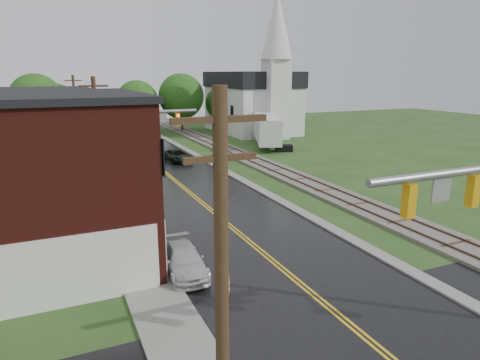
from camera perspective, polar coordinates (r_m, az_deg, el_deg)
main_road at (r=39.40m, az=-9.24°, el=0.39°), size 10.00×90.00×0.02m
curb_right at (r=45.61m, az=-4.30°, el=2.41°), size 0.80×70.00×0.12m
sidewalk_left at (r=33.55m, az=-17.28°, el=-2.48°), size 2.40×50.00×0.12m
yellow_house at (r=33.66m, az=-26.01°, el=2.38°), size 8.00×7.00×6.40m
darkred_building at (r=42.67m, az=-24.24°, el=3.40°), size 7.00×6.00×4.40m
church at (r=67.72m, az=2.00°, el=11.23°), size 10.40×18.40×20.00m
railroad at (r=47.30m, az=0.95°, el=3.00°), size 3.20×80.00×0.30m
traffic_signal_far at (r=34.89m, az=-13.82°, el=6.72°), size 7.34×0.43×7.20m
utility_pole_a at (r=8.83m, az=-2.41°, el=-16.41°), size 1.80×0.28×9.00m
utility_pole_b at (r=29.57m, az=-18.37°, el=4.65°), size 1.80×0.28×9.00m
utility_pole_c at (r=51.36m, az=-21.00°, el=8.16°), size 1.80×0.28×9.00m
tree_left_c at (r=47.42m, az=-29.22°, el=6.64°), size 6.00×6.00×7.65m
tree_left_e at (r=53.18m, az=-23.35°, el=8.22°), size 6.40×6.40×8.16m
suv_dark at (r=45.98m, az=-8.33°, el=3.19°), size 2.51×4.71×1.26m
pickup_white at (r=20.66m, az=-7.54°, el=-10.57°), size 2.04×4.42×1.25m
semi_trailer at (r=55.62m, az=3.59°, el=6.94°), size 7.22×12.48×3.90m
construction_barrel at (r=18.54m, az=-2.30°, el=-13.93°), size 0.69×0.69×0.99m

